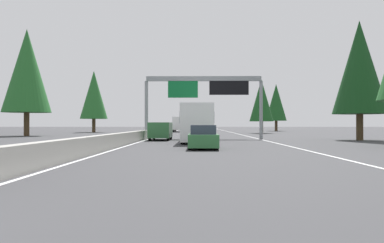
{
  "coord_description": "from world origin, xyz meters",
  "views": [
    {
      "loc": [
        -4.44,
        -5.19,
        1.52
      ],
      "look_at": [
        56.08,
        -4.34,
        1.96
      ],
      "focal_mm": 35.98,
      "sensor_mm": 36.0,
      "label": 1
    }
  ],
  "objects": [
    {
      "name": "minivan_mid_left",
      "position": [
        32.59,
        -1.65,
        0.95
      ],
      "size": [
        5.0,
        1.95,
        1.69
      ],
      "color": "#2D6B38",
      "rests_on": "ground"
    },
    {
      "name": "conifer_right_far",
      "position": [
        82.67,
        -23.02,
        6.45
      ],
      "size": [
        4.67,
        4.67,
        10.62
      ],
      "color": "#4C3823",
      "rests_on": "ground"
    },
    {
      "name": "sedan_near_right",
      "position": [
        106.88,
        -8.9,
        0.68
      ],
      "size": [
        4.4,
        1.8,
        1.47
      ],
      "color": "#AD931E",
      "rests_on": "ground"
    },
    {
      "name": "ground_plane",
      "position": [
        60.0,
        0.0,
        0.0
      ],
      "size": [
        320.0,
        320.0,
        0.0
      ],
      "primitive_type": "plane",
      "color": "#38383A"
    },
    {
      "name": "conifer_right_near",
      "position": [
        32.16,
        -20.58,
        6.92
      ],
      "size": [
        5.01,
        5.01,
        11.39
      ],
      "color": "#4C3823",
      "rests_on": "ground"
    },
    {
      "name": "shoulder_stripe_median",
      "position": [
        70.0,
        -0.25,
        0.01
      ],
      "size": [
        160.0,
        0.16,
        0.01
      ],
      "primitive_type": "cube",
      "color": "silver",
      "rests_on": "ground"
    },
    {
      "name": "bus_near_center",
      "position": [
        29.13,
        -5.16,
        1.72
      ],
      "size": [
        11.5,
        2.55,
        3.1
      ],
      "color": "white",
      "rests_on": "ground"
    },
    {
      "name": "box_truck_far_left",
      "position": [
        72.32,
        -1.62,
        1.61
      ],
      "size": [
        8.5,
        2.4,
        2.95
      ],
      "color": "white",
      "rests_on": "ground"
    },
    {
      "name": "sedan_distant_b",
      "position": [
        19.51,
        -5.54,
        0.68
      ],
      "size": [
        4.4,
        1.8,
        1.47
      ],
      "color": "#2D6B38",
      "rests_on": "ground"
    },
    {
      "name": "median_barrier",
      "position": [
        80.0,
        0.3,
        0.45
      ],
      "size": [
        180.0,
        0.56,
        0.9
      ],
      "primitive_type": "cube",
      "color": "#9E9B93",
      "rests_on": "ground"
    },
    {
      "name": "conifer_left_near",
      "position": [
        45.16,
        17.02,
        8.49
      ],
      "size": [
        6.14,
        6.14,
        13.95
      ],
      "color": "#4C3823",
      "rests_on": "ground"
    },
    {
      "name": "sign_gantry_overhead",
      "position": [
        36.77,
        -6.03,
        5.31
      ],
      "size": [
        0.5,
        12.68,
        6.67
      ],
      "color": "gray",
      "rests_on": "ground"
    },
    {
      "name": "shoulder_stripe_right",
      "position": [
        70.0,
        -11.52,
        0.01
      ],
      "size": [
        160.0,
        0.16,
        0.01
      ],
      "primitive_type": "cube",
      "color": "silver",
      "rests_on": "ground"
    },
    {
      "name": "conifer_right_mid",
      "position": [
        60.6,
        -16.02,
        5.57
      ],
      "size": [
        4.04,
        4.04,
        9.18
      ],
      "color": "#4C3823",
      "rests_on": "ground"
    },
    {
      "name": "conifer_left_mid",
      "position": [
        67.72,
        14.36,
        7.07
      ],
      "size": [
        5.12,
        5.12,
        11.63
      ],
      "color": "#4C3823",
      "rests_on": "ground"
    }
  ]
}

